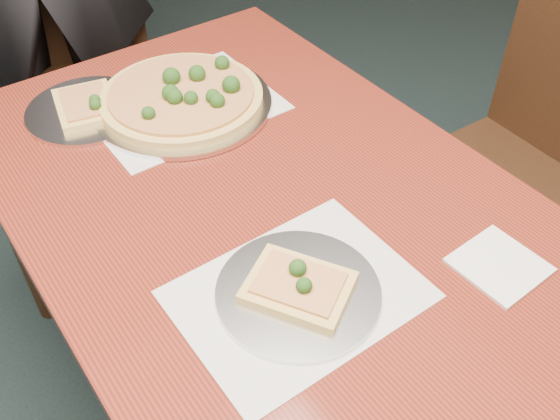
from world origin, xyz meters
TOP-DOWN VIEW (x-y plane):
  - dining_table at (0.33, 0.48)m, footprint 0.90×1.50m
  - chair_far at (0.38, 1.63)m, footprint 0.52×0.52m
  - chair_right at (1.16, 0.48)m, footprint 0.43×0.43m
  - placemat_main at (0.35, 0.90)m, footprint 0.42×0.32m
  - placemat_near at (0.23, 0.30)m, footprint 0.40×0.30m
  - pizza_pan at (0.35, 0.90)m, footprint 0.42×0.42m
  - slice_plate_near at (0.23, 0.30)m, footprint 0.28×0.28m
  - slice_plate_far at (0.16, 1.01)m, footprint 0.28×0.28m
  - napkin at (0.56, 0.14)m, footprint 0.15×0.15m

SIDE VIEW (x-z plane):
  - chair_far at x=0.38m, z-range 0.06..0.97m
  - chair_right at x=1.16m, z-range 0.06..0.97m
  - dining_table at x=0.33m, z-range 0.28..1.03m
  - placemat_main at x=0.35m, z-range 0.75..0.75m
  - placemat_near at x=0.23m, z-range 0.75..0.75m
  - napkin at x=0.56m, z-range 0.75..0.76m
  - slice_plate_far at x=0.16m, z-range 0.73..0.79m
  - slice_plate_near at x=0.23m, z-range 0.74..0.79m
  - pizza_pan at x=0.35m, z-range 0.74..0.81m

